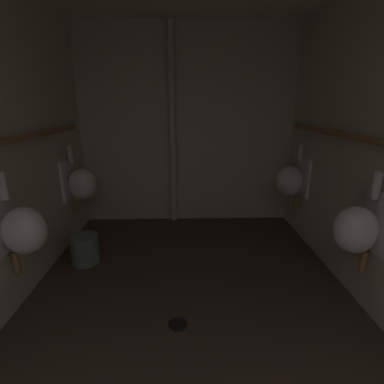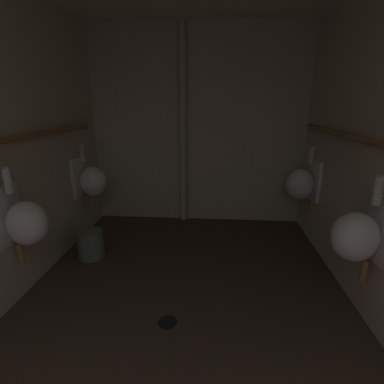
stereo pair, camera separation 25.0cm
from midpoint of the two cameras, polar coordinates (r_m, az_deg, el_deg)
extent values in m
cube|color=#47382D|center=(2.40, 1.48, -22.92)|extent=(2.75, 3.77, 0.08)
cube|color=beige|center=(3.70, 3.15, 12.35)|extent=(2.75, 0.06, 2.40)
ellipsoid|color=white|center=(2.40, -27.03, -5.60)|extent=(0.30, 0.26, 0.34)
cube|color=white|center=(2.46, -30.28, -4.25)|extent=(0.03, 0.30, 0.44)
cylinder|color=silver|center=(2.35, -29.91, 1.57)|extent=(0.06, 0.06, 0.16)
sphere|color=silver|center=(2.34, -30.22, 3.58)|extent=(0.06, 0.06, 0.06)
cylinder|color=#9E7042|center=(2.55, -28.22, -10.65)|extent=(0.04, 0.04, 0.16)
ellipsoid|color=white|center=(3.42, -16.90, 1.96)|extent=(0.30, 0.26, 0.34)
cube|color=white|center=(3.46, -19.36, 2.78)|extent=(0.03, 0.30, 0.44)
cylinder|color=silver|center=(3.39, -18.78, 7.04)|extent=(0.06, 0.06, 0.16)
sphere|color=silver|center=(3.37, -18.92, 8.46)|extent=(0.06, 0.06, 0.06)
cylinder|color=#9E7042|center=(3.52, -18.07, -1.95)|extent=(0.04, 0.04, 0.16)
ellipsoid|color=white|center=(2.27, 32.15, -7.58)|extent=(0.30, 0.26, 0.34)
cube|color=white|center=(2.33, 35.73, -6.29)|extent=(0.03, 0.30, 0.44)
cylinder|color=silver|center=(2.22, 35.45, -0.15)|extent=(0.06, 0.06, 0.16)
sphere|color=silver|center=(2.20, 35.83, 1.96)|extent=(0.06, 0.06, 0.06)
cylinder|color=#9E7042|center=(2.43, 33.35, -12.89)|extent=(0.04, 0.04, 0.16)
ellipsoid|color=white|center=(3.42, 22.36, 1.43)|extent=(0.30, 0.26, 0.34)
cube|color=white|center=(3.46, 24.89, 2.14)|extent=(0.03, 0.30, 0.44)
cylinder|color=silver|center=(3.39, 24.40, 6.43)|extent=(0.06, 0.06, 0.16)
sphere|color=silver|center=(3.37, 24.58, 7.85)|extent=(0.06, 0.06, 0.06)
cylinder|color=#9E7042|center=(3.52, 23.45, -2.54)|extent=(0.04, 0.04, 0.16)
sphere|color=#9E7042|center=(3.54, -18.28, 12.21)|extent=(0.06, 0.06, 0.06)
sphere|color=#9E7042|center=(3.55, 24.22, 11.59)|extent=(0.06, 0.06, 0.06)
cylinder|color=beige|center=(3.60, 0.20, 12.24)|extent=(0.08, 0.08, 2.35)
cylinder|color=black|center=(2.27, -1.36, -24.27)|extent=(0.14, 0.14, 0.01)
cylinder|color=slate|center=(3.10, -17.06, -9.83)|extent=(0.26, 0.26, 0.28)
camera|label=1|loc=(0.13, -85.81, 1.29)|focal=27.20mm
camera|label=2|loc=(0.13, 94.19, -1.29)|focal=27.20mm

